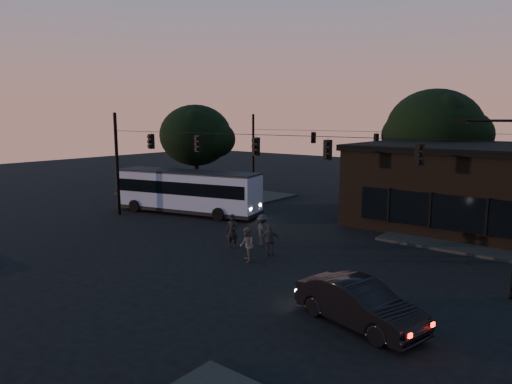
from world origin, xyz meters
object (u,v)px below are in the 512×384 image
Objects in this scene: pedestrian_b at (247,245)px; car at (359,303)px; pedestrian_a at (232,231)px; pedestrian_c at (270,240)px; bus at (187,190)px; building at (480,187)px; pedestrian_d at (263,230)px.

car is at bearing 23.21° from pedestrian_b.
car is 10.66m from pedestrian_a.
car is 8.14m from pedestrian_b.
pedestrian_b reaches higher than pedestrian_c.
bus is 20.84m from car.
building reaches higher than pedestrian_c.
building is 8.88× the size of pedestrian_b.
pedestrian_c is 1.96m from pedestrian_d.
bus is 12.41m from pedestrian_c.
pedestrian_a is (-9.69, 4.44, 0.16)m from car.
pedestrian_d is (9.90, -3.59, -0.91)m from bus.
pedestrian_b reaches higher than car.
pedestrian_b is at bearing 141.89° from pedestrian_d.
pedestrian_c is (11.38, -4.87, -0.94)m from bus.
pedestrian_b is at bearing 81.94° from car.
pedestrian_a is at bearing -28.42° from pedestrian_c.
building is at bearing 14.74° from car.
bus is at bearing 77.17° from car.
car is at bearing 116.69° from pedestrian_c.
car is (18.56, -9.42, -1.02)m from bus.
pedestrian_c is at bearing 71.74° from car.
building is at bearing 11.24° from bus.
building is 20.24m from bus.
bus is at bearing 9.78° from pedestrian_d.
building is at bearing 34.24° from pedestrian_a.
pedestrian_a is 1.09× the size of pedestrian_b.
pedestrian_a is at bearing -42.89° from bus.
building is at bearing -95.29° from pedestrian_d.
pedestrian_a is 1.73m from pedestrian_d.
building is 8.58× the size of pedestrian_d.
bus is 10.57m from pedestrian_d.
pedestrian_c is (2.51, 0.11, -0.09)m from pedestrian_a.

